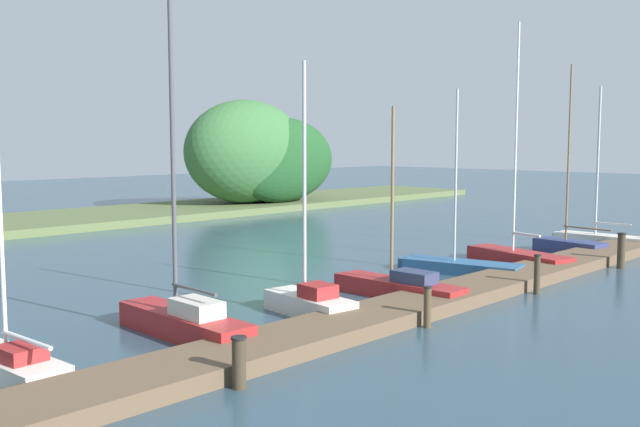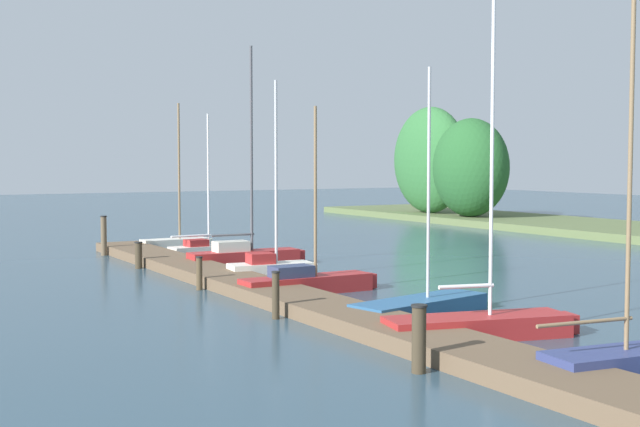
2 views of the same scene
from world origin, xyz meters
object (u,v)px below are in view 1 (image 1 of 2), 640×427
Objects in this scene: sailboat_5 at (457,265)px; sailboat_7 at (567,244)px; mooring_piling_4 at (621,250)px; sailboat_1 at (10,361)px; mooring_piling_3 at (537,274)px; sailboat_3 at (308,299)px; mooring_piling_2 at (427,307)px; sailboat_2 at (181,317)px; sailboat_8 at (597,237)px; sailboat_4 at (397,285)px; sailboat_6 at (515,255)px; mooring_piling_1 at (239,362)px.

sailboat_7 is at bearing -108.11° from sailboat_5.
sailboat_5 reaches higher than mooring_piling_4.
sailboat_5 is 6.72m from sailboat_7.
sailboat_1 reaches higher than mooring_piling_4.
sailboat_1 reaches higher than mooring_piling_3.
sailboat_3 reaches higher than mooring_piling_2.
sailboat_2 is 3.45m from sailboat_3.
sailboat_8 is (20.44, -0.90, -0.10)m from sailboat_2.
sailboat_3 is at bearing 96.01° from sailboat_7.
sailboat_4 is 4.43m from sailboat_5.
mooring_piling_4 is (1.77, -3.03, 0.29)m from sailboat_6.
sailboat_4 is at bearing 97.68° from sailboat_7.
sailboat_5 is (14.75, -0.15, -0.06)m from sailboat_1.
sailboat_7 reaches higher than sailboat_8.
sailboat_6 is at bearing 86.92° from sailboat_8.
sailboat_8 is at bearing -90.91° from sailboat_2.
sailboat_2 is at bearing 159.19° from mooring_piling_3.
sailboat_7 reaches higher than sailboat_3.
sailboat_7 is (11.04, 0.12, 0.02)m from sailboat_4.
sailboat_2 is 1.47× the size of sailboat_4.
sailboat_1 is at bearing 156.98° from mooring_piling_2.
sailboat_3 reaches higher than mooring_piling_3.
mooring_piling_1 is (-4.68, -2.93, 0.08)m from sailboat_3.
sailboat_7 is at bearing -78.92° from sailboat_6.
sailboat_8 is (24.29, -0.85, 0.02)m from sailboat_1.
sailboat_5 is 5.27× the size of mooring_piling_3.
sailboat_5 reaches higher than mooring_piling_3.
sailboat_6 is at bearing -88.07° from sailboat_4.
mooring_piling_2 is (-13.14, -2.66, 0.14)m from sailboat_7.
sailboat_7 is at bearing 88.51° from sailboat_8.
mooring_piling_2 is at bearing 178.85° from mooring_piling_3.
sailboat_4 is (6.55, -1.03, -0.10)m from sailboat_2.
sailboat_2 is at bearing 94.09° from sailboat_7.
sailboat_2 is 10.90m from sailboat_5.
sailboat_1 is 21.45m from sailboat_7.
mooring_piling_4 is (9.00, -2.74, 0.28)m from sailboat_4.
sailboat_1 reaches higher than mooring_piling_1.
sailboat_6 is at bearing 10.69° from mooring_piling_1.
sailboat_7 is 2.86m from sailboat_8.
sailboat_1 is at bearing 169.12° from mooring_piling_4.
sailboat_3 is at bearing 154.29° from mooring_piling_3.
sailboat_6 is at bearing 16.85° from mooring_piling_2.
mooring_piling_1 is (-15.08, -2.85, 0.14)m from sailboat_6.
sailboat_6 is 8.97× the size of mooring_piling_1.
mooring_piling_4 is (19.39, -3.73, 0.30)m from sailboat_1.
sailboat_8 is at bearing -77.72° from sailboat_6.
sailboat_5 is 9.57m from sailboat_8.
sailboat_7 is (17.58, -0.91, -0.08)m from sailboat_2.
mooring_piling_4 is at bearing -97.49° from sailboat_3.
sailboat_4 reaches higher than mooring_piling_4.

